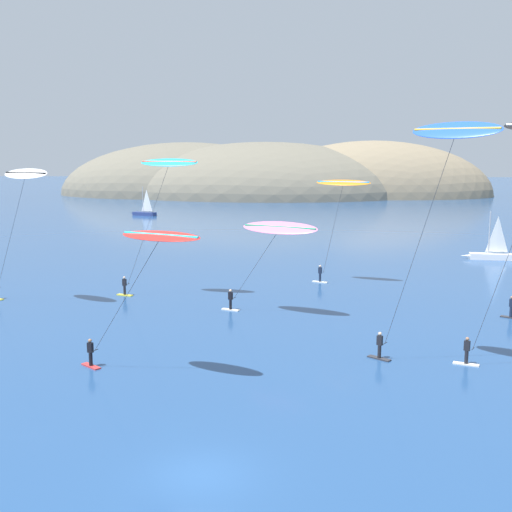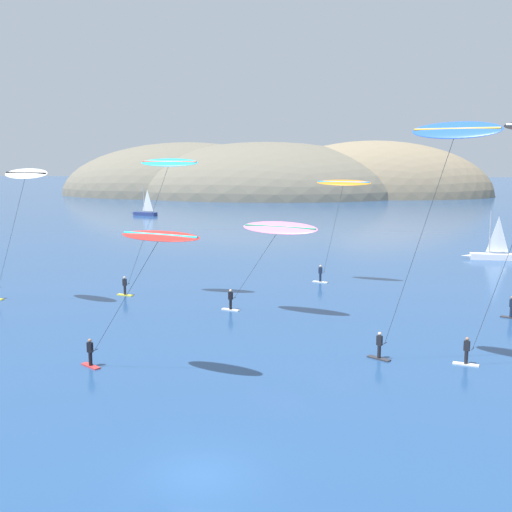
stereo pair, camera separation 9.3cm
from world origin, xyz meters
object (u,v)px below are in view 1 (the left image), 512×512
Objects in this scene: sailboat_near at (488,254)px; kitesurfer_blue at (449,150)px; sailboat_far at (143,212)px; kitesurfer_cyan at (165,174)px; kitesurfer_orange at (341,192)px; kitesurfer_red at (154,248)px; kitesurfer_white at (23,185)px; kitesurfer_pink at (276,233)px.

kitesurfer_blue is at bearing -109.93° from sailboat_near.
sailboat_far is at bearing 113.21° from kitesurfer_blue.
kitesurfer_orange is at bearing 24.41° from kitesurfer_cyan.
kitesurfer_white is at bearing 130.46° from kitesurfer_red.
kitesurfer_cyan is (-3.33, 20.00, 3.22)m from kitesurfer_red.
kitesurfer_cyan reaches higher than kitesurfer_white.
sailboat_near is 41.63m from kitesurfer_cyan.
kitesurfer_cyan reaches higher than kitesurfer_orange.
sailboat_far is 82.26m from kitesurfer_pink.
kitesurfer_white is (-20.39, 2.27, 3.45)m from kitesurfer_pink.
kitesurfer_blue is 16.94m from kitesurfer_red.
sailboat_far is at bearing 137.00° from sailboat_near.
kitesurfer_red is 0.70× the size of kitesurfer_cyan.
kitesurfer_blue is at bearing -66.79° from sailboat_far.
kitesurfer_orange reaches higher than sailboat_far.
kitesurfer_cyan is at bearing -75.16° from sailboat_far.
sailboat_far is 0.70× the size of kitesurfer_red.
kitesurfer_blue reaches higher than kitesurfer_white.
kitesurfer_orange is at bearing -140.51° from sailboat_near.
kitesurfer_pink is 0.55× the size of kitesurfer_blue.
kitesurfer_blue is at bearing -42.62° from kitesurfer_cyan.
kitesurfer_red is at bearing -80.55° from kitesurfer_cyan.
kitesurfer_blue is at bearing 8.02° from kitesurfer_red.
kitesurfer_orange is at bearing -62.05° from sailboat_far.
kitesurfer_red is (-6.22, -14.34, 0.97)m from kitesurfer_pink.
sailboat_near is 52.26m from kitesurfer_white.
kitesurfer_pink is at bearing -69.72° from sailboat_far.
kitesurfer_white reaches higher than kitesurfer_pink.
kitesurfer_white is at bearing 173.64° from kitesurfer_pink.
sailboat_far is 0.59× the size of kitesurfer_orange.
sailboat_near is 1.02× the size of sailboat_far.
kitesurfer_orange is at bearing 99.28° from kitesurfer_blue.
kitesurfer_blue is (9.75, -12.09, 6.16)m from kitesurfer_pink.
kitesurfer_blue is at bearing -80.72° from kitesurfer_orange.
kitesurfer_orange is (-4.03, 24.68, -3.86)m from kitesurfer_blue.
kitesurfer_white is (8.05, -74.69, 9.29)m from sailboat_far.
kitesurfer_blue is 1.42× the size of kitesurfer_orange.
kitesurfer_blue is (-14.48, -39.94, 12.00)m from sailboat_near.
kitesurfer_blue reaches higher than sailboat_near.
kitesurfer_pink is at bearing -131.03° from sailboat_near.
kitesurfer_cyan reaches higher than sailboat_far.
kitesurfer_orange is 0.83× the size of kitesurfer_cyan.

